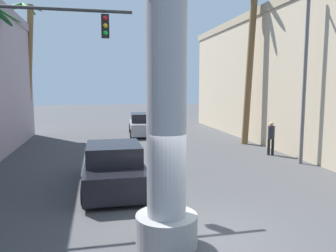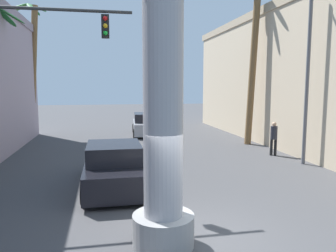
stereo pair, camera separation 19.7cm
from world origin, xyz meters
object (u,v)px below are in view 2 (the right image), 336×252
at_px(car_far, 146,125).
at_px(palm_tree_mid_right, 253,51).
at_px(palm_tree_far_left, 32,62).
at_px(pedestrian_mid_right, 274,136).
at_px(car_lead, 114,166).
at_px(neon_sign_pole, 163,13).
at_px(traffic_light_mast, 4,62).
at_px(street_lamp, 302,60).

distance_m(car_far, palm_tree_mid_right, 9.00).
relative_size(palm_tree_far_left, pedestrian_mid_right, 5.36).
distance_m(palm_tree_mid_right, pedestrian_mid_right, 5.58).
distance_m(car_lead, palm_tree_far_left, 14.68).
xyz_separation_m(neon_sign_pole, car_lead, (-0.92, 4.59, -4.27)).
bearing_deg(neon_sign_pole, car_lead, 101.38).
distance_m(traffic_light_mast, pedestrian_mid_right, 12.49).
relative_size(street_lamp, car_lead, 1.53).
distance_m(street_lamp, palm_tree_mid_right, 5.26).
relative_size(traffic_light_mast, palm_tree_far_left, 0.64).
bearing_deg(car_lead, street_lamp, 11.44).
bearing_deg(pedestrian_mid_right, car_far, 123.15).
height_order(car_lead, pedestrian_mid_right, pedestrian_mid_right).
xyz_separation_m(neon_sign_pole, palm_tree_far_left, (-6.00, 17.63, 0.17)).
height_order(car_far, pedestrian_mid_right, pedestrian_mid_right).
height_order(street_lamp, palm_tree_mid_right, palm_tree_mid_right).
xyz_separation_m(neon_sign_pole, street_lamp, (7.24, 6.24, -0.38)).
xyz_separation_m(traffic_light_mast, car_lead, (3.19, 0.72, -3.49)).
bearing_deg(street_lamp, palm_tree_far_left, 139.28).
bearing_deg(car_lead, pedestrian_mid_right, 24.13).
bearing_deg(car_far, pedestrian_mid_right, -56.85).
bearing_deg(car_far, street_lamp, -61.84).
distance_m(car_lead, pedestrian_mid_right, 8.86).
bearing_deg(traffic_light_mast, car_lead, 12.74).
bearing_deg(street_lamp, car_far, 118.16).
bearing_deg(street_lamp, pedestrian_mid_right, 92.35).
height_order(street_lamp, traffic_light_mast, street_lamp).
bearing_deg(palm_tree_far_left, pedestrian_mid_right, -35.61).
bearing_deg(palm_tree_mid_right, neon_sign_pole, -123.11).
bearing_deg(palm_tree_far_left, neon_sign_pole, -71.21).
bearing_deg(pedestrian_mid_right, palm_tree_mid_right, 84.91).
relative_size(street_lamp, car_far, 1.76).
distance_m(neon_sign_pole, palm_tree_mid_right, 13.64).
bearing_deg(car_far, palm_tree_far_left, 171.47).
bearing_deg(neon_sign_pole, palm_tree_far_left, 108.79).
bearing_deg(car_lead, car_far, 77.25).
bearing_deg(car_far, car_lead, -102.75).
distance_m(street_lamp, traffic_light_mast, 11.60).
bearing_deg(pedestrian_mid_right, street_lamp, -87.65).
relative_size(neon_sign_pole, palm_tree_far_left, 1.21).
relative_size(car_lead, car_far, 1.15).
height_order(palm_tree_mid_right, pedestrian_mid_right, palm_tree_mid_right).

